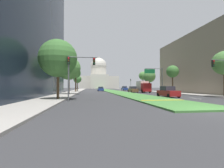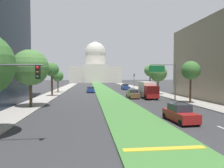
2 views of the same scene
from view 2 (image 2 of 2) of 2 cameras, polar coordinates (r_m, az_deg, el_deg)
name	(u,v)px [view 2 (image 2 of 2)]	position (r m, az deg, el deg)	size (l,w,h in m)	color
ground_plane	(101,88)	(71.58, -2.98, -1.21)	(297.95, 297.95, 0.00)	#333335
grass_median	(103,89)	(64.83, -2.62, -1.51)	(5.45, 121.89, 0.14)	#427A38
median_curb_nose	(165,149)	(12.69, 14.59, -17.18)	(4.91, 0.50, 0.04)	gold
lane_dashes_right	(139,95)	(46.25, 7.50, -3.14)	(0.16, 57.49, 0.01)	silver
sidewalk_left	(58,91)	(58.55, -14.84, -1.99)	(4.00, 121.89, 0.15)	#9E9991
sidewalk_right	(148,90)	(60.43, 10.10, -1.81)	(4.00, 121.89, 0.15)	#9E9991
capitol_building	(95,68)	(138.51, -4.69, 4.55)	(33.47, 24.51, 28.12)	beige
traffic_light_near_left	(4,85)	(14.01, -28.21, -0.35)	(3.34, 0.35, 5.20)	#515456
traffic_light_far_right	(134,79)	(66.94, 6.23, 1.38)	(0.28, 0.35, 5.20)	#515456
overhead_guide_sign	(166,75)	(36.18, 14.94, 2.60)	(4.88, 0.20, 6.50)	#515456
street_tree_left_mid	(30,68)	(29.93, -22.00, 4.30)	(4.90, 4.90, 7.97)	#4C3823
street_tree_right_mid	(191,71)	(33.80, 21.28, 3.52)	(2.90, 2.90, 6.69)	#4C3823
street_tree_left_far	(52,70)	(44.29, -16.59, 3.80)	(2.94, 2.94, 7.18)	#4C3823
street_tree_right_far	(158,73)	(47.73, 12.85, 3.01)	(4.00, 4.00, 7.04)	#4C3823
street_tree_left_distant	(58,76)	(53.82, -15.00, 2.16)	(2.85, 2.85, 5.77)	#4C3823
street_tree_right_distant	(150,71)	(56.70, 10.68, 3.69)	(3.23, 3.23, 7.46)	#4C3823
sedan_lead_stopped	(180,114)	(20.35, 18.61, -7.93)	(2.05, 4.22, 1.72)	maroon
sedan_midblock	(133,94)	(39.86, 5.91, -2.83)	(1.98, 4.52, 1.75)	brown
sedan_distant	(90,90)	(53.58, -6.08, -1.57)	(2.12, 4.23, 1.63)	navy
sedan_far_horizon	(125,87)	(64.31, 3.75, -0.84)	(2.12, 4.74, 1.85)	navy
box_truck_delivery	(148,90)	(39.77, 10.04, -1.62)	(2.40, 6.40, 3.20)	maroon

